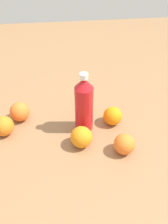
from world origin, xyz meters
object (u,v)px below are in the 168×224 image
object	(u,v)px
orange_4	(3,127)
orange_0	(113,116)
water_bottle	(84,104)
orange_3	(20,112)
orange_1	(81,137)
orange_2	(124,144)

from	to	relation	value
orange_4	orange_0	bearing A→B (deg)	-87.69
orange_4	water_bottle	bearing A→B (deg)	-89.34
orange_4	orange_3	bearing A→B (deg)	-32.97
orange_1	water_bottle	bearing A→B (deg)	-12.38
orange_4	orange_2	bearing A→B (deg)	-107.82
orange_1	orange_4	distance (m)	0.30
orange_0	orange_1	xyz separation A→B (m)	(-0.11, 0.14, 0.00)
orange_1	orange_3	xyz separation A→B (m)	(0.18, 0.23, 0.00)
water_bottle	orange_4	distance (m)	0.32
orange_0	orange_3	world-z (taller)	orange_3
water_bottle	orange_0	bearing A→B (deg)	41.17
orange_0	orange_1	distance (m)	0.18
orange_0	orange_3	size ratio (longest dim) A/B	0.93
orange_2	orange_0	bearing A→B (deg)	3.39
water_bottle	orange_4	world-z (taller)	water_bottle
water_bottle	orange_2	bearing A→B (deg)	-14.05
water_bottle	orange_1	size ratio (longest dim) A/B	3.09
water_bottle	orange_0	size ratio (longest dim) A/B	3.29
orange_0	orange_2	bearing A→B (deg)	-176.61
orange_0	orange_4	distance (m)	0.43
water_bottle	orange_4	xyz separation A→B (m)	(-0.00, 0.31, -0.08)
orange_0	orange_1	world-z (taller)	orange_1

